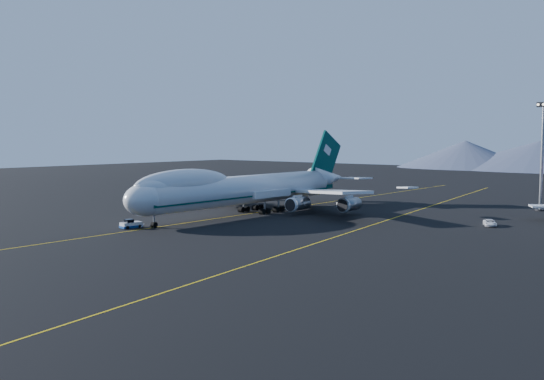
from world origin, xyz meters
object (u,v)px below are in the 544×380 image
Objects in this scene: boeing_747 at (245,189)px; pushback_tug at (131,225)px; service_van at (490,223)px; floodlight_mast at (542,156)px.

boeing_747 is 16.75× the size of pushback_tug.
floodlight_mast is at bearing 63.28° from service_van.
floodlight_mast is at bearing 44.81° from boeing_747.
pushback_tug is 0.17× the size of floodlight_mast.
pushback_tug reaches higher than service_van.
floodlight_mast is (0.26, 32.94, 12.37)m from service_van.
service_van is 0.18× the size of floodlight_mast.
service_van is at bearing 50.08° from pushback_tug.
pushback_tug is 0.91× the size of service_van.
floodlight_mast is (49.84, 49.51, 7.21)m from boeing_747.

